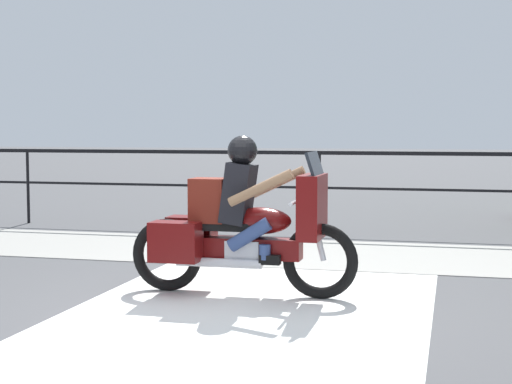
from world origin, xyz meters
TOP-DOWN VIEW (x-y plane):
  - ground_plane at (0.00, 0.00)m, footprint 120.00×120.00m
  - sidewalk_band at (0.00, 3.40)m, footprint 44.00×2.40m
  - crosswalk_band at (0.30, -0.20)m, footprint 3.19×6.00m
  - fence_railing at (0.00, 5.52)m, footprint 36.00×0.05m
  - motorcycle at (0.03, 0.70)m, footprint 2.28×0.76m

SIDE VIEW (x-z plane):
  - ground_plane at x=0.00m, z-range 0.00..0.00m
  - crosswalk_band at x=0.30m, z-range 0.00..0.01m
  - sidewalk_band at x=0.00m, z-range 0.00..0.01m
  - motorcycle at x=0.03m, z-range -0.09..1.47m
  - fence_railing at x=0.00m, z-range 0.37..1.65m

